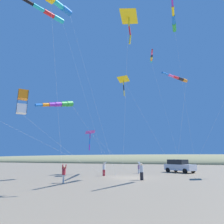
% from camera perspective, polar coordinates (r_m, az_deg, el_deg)
% --- Properties ---
extents(ground_plane, '(600.00, 600.00, 0.00)m').
position_cam_1_polar(ground_plane, '(22.86, 5.23, -18.50)').
color(ground_plane, gray).
extents(dune_ridge_grassy, '(28.00, 240.00, 6.29)m').
position_cam_1_polar(dune_ridge_grassy, '(77.40, 14.30, -14.22)').
color(dune_ridge_grassy, '#938E60').
rests_on(dune_ridge_grassy, ground_plane).
extents(parked_car, '(4.08, 4.54, 1.85)m').
position_cam_1_polar(parked_car, '(31.30, 19.00, -14.61)').
color(parked_car, silver).
rests_on(parked_car, ground_plane).
extents(cooler_box, '(0.62, 0.42, 0.42)m').
position_cam_1_polar(cooler_box, '(33.99, 20.73, -15.55)').
color(cooler_box, green).
rests_on(cooler_box, ground_plane).
extents(person_adult_flyer, '(0.47, 0.58, 1.77)m').
position_cam_1_polar(person_adult_flyer, '(20.49, 8.57, -16.36)').
color(person_adult_flyer, '#232328').
rests_on(person_adult_flyer, ground_plane).
extents(person_child_green_jacket, '(0.57, 0.54, 1.60)m').
position_cam_1_polar(person_child_green_jacket, '(18.61, -13.87, -16.78)').
color(person_child_green_jacket, silver).
rests_on(person_child_green_jacket, ground_plane).
extents(person_child_grey_jacket, '(0.38, 0.46, 1.36)m').
position_cam_1_polar(person_child_grey_jacket, '(28.37, 7.81, -15.85)').
color(person_child_grey_jacket, silver).
rests_on(person_child_grey_jacket, ground_plane).
extents(person_bystander_far, '(0.44, 0.55, 1.69)m').
position_cam_1_polar(person_bystander_far, '(24.66, -2.36, -15.98)').
color(person_bystander_far, '#B72833').
rests_on(person_bystander_far, ground_plane).
extents(kite_windsock_orange_high_right, '(8.43, 6.24, 20.19)m').
position_cam_1_polar(kite_windsock_orange_high_right, '(26.66, -15.26, 27.94)').
color(kite_windsock_orange_high_right, blue).
rests_on(kite_windsock_orange_high_right, ground_plane).
extents(kite_delta_white_trailing, '(5.33, 5.48, 5.74)m').
position_cam_1_polar(kite_delta_white_trailing, '(25.91, -6.46, -5.89)').
color(kite_delta_white_trailing, purple).
rests_on(kite_delta_white_trailing, ground_plane).
extents(kite_windsock_black_fish_shape, '(10.72, 8.55, 21.25)m').
position_cam_1_polar(kite_windsock_black_fish_shape, '(30.05, -18.70, 25.90)').
color(kite_windsock_black_fish_shape, '#1EB7C6').
rests_on(kite_windsock_black_fish_shape, ground_plane).
extents(kite_windsock_striped_overhead, '(13.20, 2.14, 20.39)m').
position_cam_1_polar(kite_windsock_striped_overhead, '(29.78, 17.57, 24.13)').
color(kite_windsock_striped_overhead, green).
rests_on(kite_windsock_striped_overhead, ground_plane).
extents(kite_delta_checkered_midright, '(6.83, 7.92, 14.85)m').
position_cam_1_polar(kite_delta_checkered_midright, '(31.81, 3.24, 9.41)').
color(kite_delta_checkered_midright, yellow).
rests_on(kite_delta_checkered_midright, ground_plane).
extents(kite_delta_small_distant, '(16.26, 5.52, 14.50)m').
position_cam_1_polar(kite_delta_small_distant, '(18.85, 4.74, 25.72)').
color(kite_delta_small_distant, yellow).
rests_on(kite_delta_small_distant, ground_plane).
extents(kite_windsock_long_streamer_left, '(11.48, 4.00, 18.43)m').
position_cam_1_polar(kite_windsock_long_streamer_left, '(32.62, 11.46, 15.14)').
color(kite_windsock_long_streamer_left, '#1EB7C6').
rests_on(kite_windsock_long_streamer_left, ground_plane).
extents(kite_box_green_low_center, '(12.94, 2.54, 7.96)m').
position_cam_1_polar(kite_box_green_low_center, '(18.80, -24.68, 2.68)').
color(kite_box_green_low_center, orange).
rests_on(kite_box_green_low_center, ground_plane).
extents(kite_windsock_rainbow_low_near, '(18.04, 2.62, 10.88)m').
position_cam_1_polar(kite_windsock_rainbow_low_near, '(21.98, 18.94, 9.20)').
color(kite_windsock_rainbow_low_near, orange).
rests_on(kite_windsock_rainbow_low_near, ground_plane).
extents(kite_windsock_magenta_far_left, '(10.10, 6.21, 8.77)m').
position_cam_1_polar(kite_windsock_magenta_far_left, '(22.91, -14.92, 2.22)').
color(kite_windsock_magenta_far_left, green).
rests_on(kite_windsock_magenta_far_left, ground_plane).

